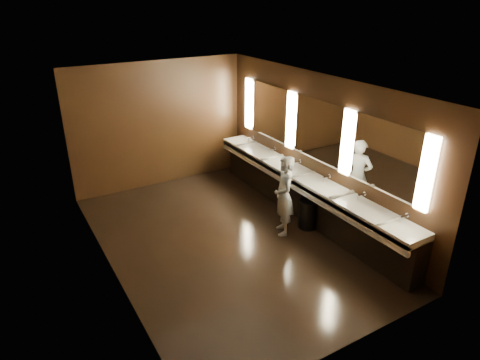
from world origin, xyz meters
name	(u,v)px	position (x,y,z in m)	size (l,w,h in m)	color
floor	(225,240)	(0.00, 0.00, 0.00)	(6.00, 6.00, 0.00)	black
ceiling	(223,85)	(0.00, 0.00, 2.80)	(4.00, 6.00, 0.02)	#2D2D2B
wall_back	(160,125)	(0.00, 3.00, 1.40)	(4.00, 0.02, 2.80)	black
wall_front	(352,255)	(0.00, -3.00, 1.40)	(4.00, 0.02, 2.80)	black
wall_left	(104,195)	(-2.00, 0.00, 1.40)	(0.02, 6.00, 2.80)	black
wall_right	(317,148)	(2.00, 0.00, 1.40)	(0.02, 6.00, 2.80)	black
sink_counter	(305,193)	(1.79, 0.00, 0.50)	(0.55, 5.40, 1.01)	black
mirror_band	(317,130)	(1.98, 0.00, 1.75)	(0.06, 5.03, 1.15)	#FFEDBE
person	(284,196)	(1.06, -0.30, 0.75)	(0.55, 0.36, 1.49)	#91B5D9
trash_bin	(308,214)	(1.58, -0.39, 0.28)	(0.36, 0.36, 0.56)	black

